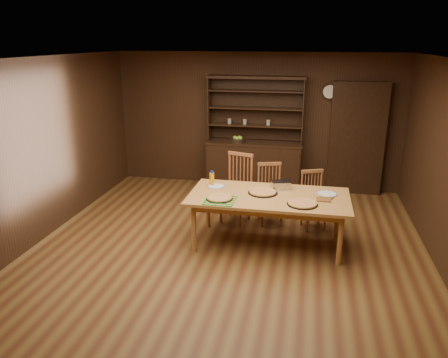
% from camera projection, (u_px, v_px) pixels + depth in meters
% --- Properties ---
extents(floor, '(6.00, 6.00, 0.00)m').
position_uv_depth(floor, '(227.00, 251.00, 6.09)').
color(floor, brown).
rests_on(floor, ground).
extents(room_shell, '(6.00, 6.00, 6.00)m').
position_uv_depth(room_shell, '(227.00, 141.00, 5.61)').
color(room_shell, white).
rests_on(room_shell, floor).
extents(china_hutch, '(1.84, 0.52, 2.17)m').
position_uv_depth(china_hutch, '(254.00, 159.00, 8.48)').
color(china_hutch, black).
rests_on(china_hutch, floor).
extents(doorway, '(1.00, 0.18, 2.10)m').
position_uv_depth(doorway, '(357.00, 139.00, 8.12)').
color(doorway, black).
rests_on(doorway, floor).
extents(wall_clock, '(0.30, 0.05, 0.30)m').
position_uv_depth(wall_clock, '(330.00, 92.00, 8.02)').
color(wall_clock, black).
rests_on(wall_clock, room_shell).
extents(dining_table, '(2.22, 1.11, 0.75)m').
position_uv_depth(dining_table, '(269.00, 200.00, 6.10)').
color(dining_table, '#CC9246').
rests_on(dining_table, floor).
extents(chair_left, '(0.56, 0.55, 1.11)m').
position_uv_depth(chair_left, '(238.00, 185.00, 6.98)').
color(chair_left, '#A86539').
rests_on(chair_left, floor).
extents(chair_center, '(0.49, 0.48, 0.97)m').
position_uv_depth(chair_center, '(270.00, 192.00, 6.94)').
color(chair_center, '#A86539').
rests_on(chair_center, floor).
extents(chair_right, '(0.48, 0.47, 0.91)m').
position_uv_depth(chair_right, '(313.00, 198.00, 6.76)').
color(chair_right, '#A86539').
rests_on(chair_right, floor).
extents(pizza_left, '(0.37, 0.37, 0.04)m').
position_uv_depth(pizza_left, '(219.00, 198.00, 5.93)').
color(pizza_left, black).
rests_on(pizza_left, dining_table).
extents(pizza_right, '(0.40, 0.40, 0.04)m').
position_uv_depth(pizza_right, '(302.00, 203.00, 5.73)').
color(pizza_right, black).
rests_on(pizza_right, dining_table).
extents(pizza_center, '(0.42, 0.42, 0.04)m').
position_uv_depth(pizza_center, '(263.00, 192.00, 6.16)').
color(pizza_center, black).
rests_on(pizza_center, dining_table).
extents(cooling_rack, '(0.49, 0.49, 0.02)m').
position_uv_depth(cooling_rack, '(220.00, 200.00, 5.87)').
color(cooling_rack, '#0B992A').
rests_on(cooling_rack, dining_table).
extents(plate_left, '(0.25, 0.25, 0.02)m').
position_uv_depth(plate_left, '(216.00, 186.00, 6.43)').
color(plate_left, silver).
rests_on(plate_left, dining_table).
extents(plate_right, '(0.28, 0.28, 0.02)m').
position_uv_depth(plate_right, '(327.00, 194.00, 6.11)').
color(plate_right, silver).
rests_on(plate_right, dining_table).
extents(foil_dish, '(0.30, 0.25, 0.11)m').
position_uv_depth(foil_dish, '(281.00, 185.00, 6.35)').
color(foil_dish, white).
rests_on(foil_dish, dining_table).
extents(juice_bottle, '(0.07, 0.07, 0.23)m').
position_uv_depth(juice_bottle, '(212.00, 179.00, 6.45)').
color(juice_bottle, orange).
rests_on(juice_bottle, dining_table).
extents(pot_holder_a, '(0.19, 0.19, 0.01)m').
position_uv_depth(pot_holder_a, '(324.00, 199.00, 5.91)').
color(pot_holder_a, '#B41419').
rests_on(pot_holder_a, dining_table).
extents(pot_holder_b, '(0.24, 0.24, 0.01)m').
position_uv_depth(pot_holder_b, '(325.00, 198.00, 5.96)').
color(pot_holder_b, '#B41419').
rests_on(pot_holder_b, dining_table).
extents(fruit_bowl, '(0.26, 0.26, 0.12)m').
position_uv_depth(fruit_bowl, '(238.00, 140.00, 8.36)').
color(fruit_bowl, black).
rests_on(fruit_bowl, china_hutch).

